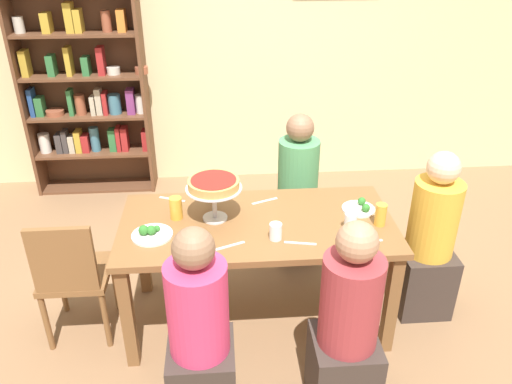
{
  "coord_description": "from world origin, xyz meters",
  "views": [
    {
      "loc": [
        -0.21,
        -2.6,
        2.35
      ],
      "look_at": [
        0.0,
        0.1,
        0.89
      ],
      "focal_mm": 35.73,
      "sensor_mm": 36.0,
      "label": 1
    }
  ],
  "objects_px": {
    "water_glass_clear_near": "(276,231)",
    "cutlery_fork_far": "(172,199)",
    "beer_glass_amber_tall": "(381,215)",
    "cutlery_knife_near": "(300,243)",
    "deep_dish_pizza_stand": "(214,186)",
    "cutlery_spare_fork": "(265,201)",
    "water_glass_clear_spare": "(212,190)",
    "water_glass_clear_far": "(351,222)",
    "chair_head_west": "(73,273)",
    "dining_table": "(257,235)",
    "diner_near_right": "(347,334)",
    "beer_glass_amber_short": "(176,208)",
    "bookshelf": "(83,77)",
    "diner_near_left": "(200,341)",
    "cutlery_knife_far": "(230,246)",
    "diner_head_east": "(429,246)",
    "diner_far_right": "(297,197)",
    "salad_plate_near_diner": "(151,233)",
    "salad_plate_far_diner": "(360,208)",
    "cutlery_fork_near": "(368,243)"
  },
  "relations": [
    {
      "from": "deep_dish_pizza_stand",
      "to": "cutlery_knife_far",
      "type": "relative_size",
      "value": 1.86
    },
    {
      "from": "dining_table",
      "to": "diner_head_east",
      "type": "relative_size",
      "value": 1.43
    },
    {
      "from": "cutlery_fork_near",
      "to": "salad_plate_far_diner",
      "type": "bearing_deg",
      "value": 70.23
    },
    {
      "from": "bookshelf",
      "to": "water_glass_clear_far",
      "type": "bearing_deg",
      "value": -47.63
    },
    {
      "from": "beer_glass_amber_short",
      "to": "diner_near_left",
      "type": "bearing_deg",
      "value": -79.66
    },
    {
      "from": "water_glass_clear_far",
      "to": "beer_glass_amber_short",
      "type": "bearing_deg",
      "value": 168.59
    },
    {
      "from": "diner_far_right",
      "to": "cutlery_fork_near",
      "type": "relative_size",
      "value": 6.39
    },
    {
      "from": "diner_near_right",
      "to": "salad_plate_far_diner",
      "type": "distance_m",
      "value": 0.88
    },
    {
      "from": "dining_table",
      "to": "diner_near_right",
      "type": "bearing_deg",
      "value": -60.69
    },
    {
      "from": "deep_dish_pizza_stand",
      "to": "beer_glass_amber_short",
      "type": "height_order",
      "value": "deep_dish_pizza_stand"
    },
    {
      "from": "beer_glass_amber_tall",
      "to": "cutlery_knife_near",
      "type": "height_order",
      "value": "beer_glass_amber_tall"
    },
    {
      "from": "deep_dish_pizza_stand",
      "to": "cutlery_spare_fork",
      "type": "xyz_separation_m",
      "value": [
        0.32,
        0.19,
        -0.22
      ]
    },
    {
      "from": "beer_glass_amber_short",
      "to": "salad_plate_near_diner",
      "type": "bearing_deg",
      "value": -125.31
    },
    {
      "from": "salad_plate_near_diner",
      "to": "beer_glass_amber_tall",
      "type": "distance_m",
      "value": 1.34
    },
    {
      "from": "diner_near_right",
      "to": "cutlery_knife_near",
      "type": "bearing_deg",
      "value": 21.0
    },
    {
      "from": "cutlery_fork_far",
      "to": "cutlery_knife_far",
      "type": "height_order",
      "value": "same"
    },
    {
      "from": "salad_plate_near_diner",
      "to": "water_glass_clear_near",
      "type": "xyz_separation_m",
      "value": [
        0.71,
        -0.08,
        0.03
      ]
    },
    {
      "from": "beer_glass_amber_tall",
      "to": "salad_plate_far_diner",
      "type": "bearing_deg",
      "value": 111.78
    },
    {
      "from": "cutlery_knife_near",
      "to": "beer_glass_amber_tall",
      "type": "bearing_deg",
      "value": 29.72
    },
    {
      "from": "water_glass_clear_near",
      "to": "cutlery_fork_far",
      "type": "xyz_separation_m",
      "value": [
        -0.62,
        0.51,
        -0.05
      ]
    },
    {
      "from": "bookshelf",
      "to": "cutlery_knife_near",
      "type": "bearing_deg",
      "value": -54.14
    },
    {
      "from": "cutlery_knife_near",
      "to": "cutlery_fork_far",
      "type": "relative_size",
      "value": 1.0
    },
    {
      "from": "diner_far_right",
      "to": "water_glass_clear_near",
      "type": "bearing_deg",
      "value": -16.37
    },
    {
      "from": "water_glass_clear_near",
      "to": "water_glass_clear_spare",
      "type": "height_order",
      "value": "water_glass_clear_spare"
    },
    {
      "from": "diner_head_east",
      "to": "cutlery_knife_near",
      "type": "height_order",
      "value": "diner_head_east"
    },
    {
      "from": "cutlery_knife_near",
      "to": "bookshelf",
      "type": "bearing_deg",
      "value": 137.47
    },
    {
      "from": "cutlery_spare_fork",
      "to": "beer_glass_amber_short",
      "type": "bearing_deg",
      "value": -5.13
    },
    {
      "from": "chair_head_west",
      "to": "cutlery_fork_near",
      "type": "bearing_deg",
      "value": -6.19
    },
    {
      "from": "diner_near_left",
      "to": "water_glass_clear_spare",
      "type": "height_order",
      "value": "diner_near_left"
    },
    {
      "from": "dining_table",
      "to": "cutlery_knife_far",
      "type": "distance_m",
      "value": 0.32
    },
    {
      "from": "diner_near_right",
      "to": "cutlery_fork_near",
      "type": "xyz_separation_m",
      "value": [
        0.2,
        0.44,
        0.25
      ]
    },
    {
      "from": "bookshelf",
      "to": "diner_head_east",
      "type": "xyz_separation_m",
      "value": [
        2.52,
        -1.99,
        -0.6
      ]
    },
    {
      "from": "diner_head_east",
      "to": "cutlery_fork_far",
      "type": "xyz_separation_m",
      "value": [
        -1.64,
        0.3,
        0.25
      ]
    },
    {
      "from": "diner_head_east",
      "to": "cutlery_knife_far",
      "type": "distance_m",
      "value": 1.33
    },
    {
      "from": "beer_glass_amber_short",
      "to": "water_glass_clear_spare",
      "type": "xyz_separation_m",
      "value": [
        0.22,
        0.24,
        -0.01
      ]
    },
    {
      "from": "chair_head_west",
      "to": "cutlery_knife_near",
      "type": "xyz_separation_m",
      "value": [
        1.33,
        -0.16,
        0.26
      ]
    },
    {
      "from": "cutlery_fork_near",
      "to": "cutlery_fork_far",
      "type": "height_order",
      "value": "same"
    },
    {
      "from": "water_glass_clear_spare",
      "to": "diner_head_east",
      "type": "bearing_deg",
      "value": -12.29
    },
    {
      "from": "diner_near_right",
      "to": "cutlery_spare_fork",
      "type": "relative_size",
      "value": 6.39
    },
    {
      "from": "chair_head_west",
      "to": "salad_plate_near_diner",
      "type": "height_order",
      "value": "chair_head_west"
    },
    {
      "from": "beer_glass_amber_short",
      "to": "diner_near_right",
      "type": "bearing_deg",
      "value": -41.9
    },
    {
      "from": "diner_near_right",
      "to": "water_glass_clear_near",
      "type": "xyz_separation_m",
      "value": [
        -0.31,
        0.52,
        0.3
      ]
    },
    {
      "from": "diner_head_east",
      "to": "deep_dish_pizza_stand",
      "type": "xyz_separation_m",
      "value": [
        -1.36,
        0.04,
        0.47
      ]
    },
    {
      "from": "bookshelf",
      "to": "diner_near_left",
      "type": "xyz_separation_m",
      "value": [
        1.07,
        -2.71,
        -0.6
      ]
    },
    {
      "from": "diner_near_right",
      "to": "salad_plate_far_diner",
      "type": "xyz_separation_m",
      "value": [
        0.25,
        0.8,
        0.27
      ]
    },
    {
      "from": "salad_plate_near_diner",
      "to": "diner_head_east",
      "type": "bearing_deg",
      "value": 4.28
    },
    {
      "from": "water_glass_clear_far",
      "to": "water_glass_clear_spare",
      "type": "relative_size",
      "value": 0.9
    },
    {
      "from": "bookshelf",
      "to": "deep_dish_pizza_stand",
      "type": "bearing_deg",
      "value": -59.31
    },
    {
      "from": "diner_head_east",
      "to": "salad_plate_near_diner",
      "type": "relative_size",
      "value": 4.87
    },
    {
      "from": "water_glass_clear_near",
      "to": "deep_dish_pizza_stand",
      "type": "bearing_deg",
      "value": 144.12
    }
  ]
}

